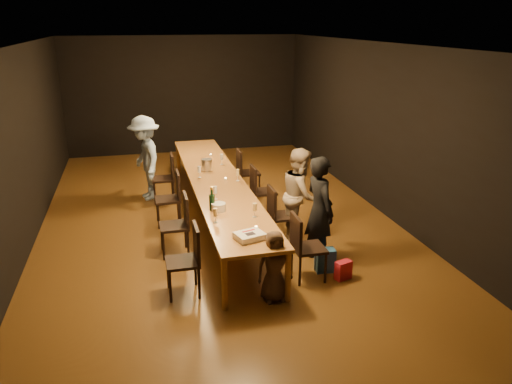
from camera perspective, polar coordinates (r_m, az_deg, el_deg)
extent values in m
plane|color=#3F270F|center=(8.92, -4.43, -3.13)|extent=(10.00, 10.00, 0.00)
cube|color=black|center=(13.35, -8.28, 10.89)|extent=(6.00, 0.04, 3.00)
cube|color=black|center=(3.89, 7.67, -9.77)|extent=(6.00, 0.04, 3.00)
cube|color=black|center=(8.53, -25.04, 4.67)|extent=(0.04, 10.00, 3.00)
cube|color=black|center=(9.41, 13.79, 7.12)|extent=(0.04, 10.00, 3.00)
cube|color=silver|center=(8.26, -4.98, 16.50)|extent=(6.00, 10.00, 0.04)
cube|color=brown|center=(8.67, -4.55, 1.31)|extent=(0.90, 6.00, 0.05)
cylinder|color=brown|center=(6.13, -3.62, -10.44)|extent=(0.08, 0.08, 0.70)
cylinder|color=brown|center=(6.29, 3.66, -9.58)|extent=(0.08, 0.08, 0.70)
cylinder|color=brown|center=(11.49, -8.88, 3.67)|extent=(0.08, 0.08, 0.70)
cylinder|color=brown|center=(11.58, -4.94, 3.95)|extent=(0.08, 0.08, 0.70)
imported|color=black|center=(7.16, 7.29, -2.09)|extent=(0.47, 0.63, 1.59)
imported|color=tan|center=(7.88, 5.10, -0.33)|extent=(0.79, 0.89, 1.51)
imported|color=#98BAEC|center=(9.93, -12.53, 3.81)|extent=(0.81, 1.16, 1.65)
imported|color=#453327|center=(6.27, 2.10, -8.48)|extent=(0.47, 0.32, 0.93)
cube|color=#B51B2F|center=(6.98, 9.94, -8.79)|extent=(0.25, 0.18, 0.26)
cube|color=#255CA1|center=(7.14, 7.91, -7.72)|extent=(0.28, 0.19, 0.33)
cube|color=white|center=(6.30, -0.73, -5.04)|extent=(0.41, 0.37, 0.08)
cube|color=black|center=(6.26, -0.67, -4.80)|extent=(0.14, 0.12, 0.00)
cube|color=red|center=(6.35, -0.87, -4.45)|extent=(0.18, 0.08, 0.00)
cylinder|color=silver|center=(7.21, -4.30, -1.73)|extent=(0.27, 0.27, 0.12)
cylinder|color=silver|center=(9.16, -5.65, 3.11)|extent=(0.22, 0.22, 0.21)
cylinder|color=#B2B7B2|center=(6.60, 0.02, -4.11)|extent=(0.05, 0.05, 0.03)
cylinder|color=#B2B7B2|center=(8.62, -3.50, 1.50)|extent=(0.05, 0.05, 0.03)
cylinder|color=#B2B7B2|center=(10.19, -5.21, 4.24)|extent=(0.05, 0.05, 0.03)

